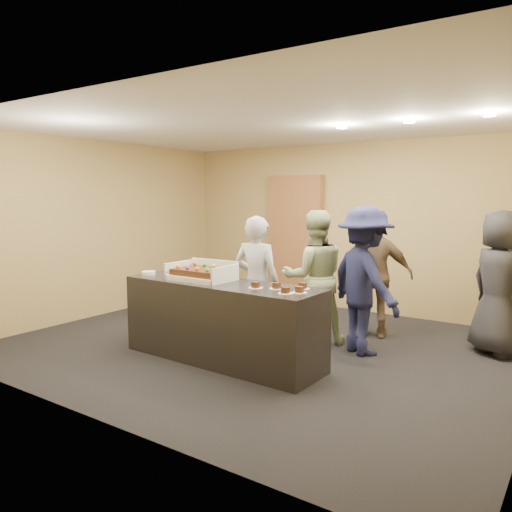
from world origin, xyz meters
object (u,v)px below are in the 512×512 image
Objects in this scene: serving_counter at (222,322)px; person_brown_extra at (375,275)px; sheet_cake at (201,272)px; person_sage_man at (314,277)px; cake_box at (203,276)px; storage_cabinet at (295,240)px; person_server_grey at (257,283)px; person_navy_man at (365,281)px; plate_stack at (149,273)px; person_dark_suit at (499,283)px.

serving_counter is 1.45× the size of person_brown_extra.
person_sage_man is (0.82, 1.22, -0.15)m from sheet_cake.
person_sage_man reaches higher than cake_box.
storage_cabinet is 3.17m from sheet_cake.
cake_box reaches higher than sheet_cake.
person_server_grey is 0.93× the size of person_navy_man.
serving_counter is 1.38× the size of person_navy_man.
person_navy_man is at bearing -43.53° from storage_cabinet.
person_server_grey is at bearing 59.42° from person_navy_man.
cake_box is at bearing -79.81° from storage_cabinet.
person_sage_man is (0.53, 1.22, 0.39)m from serving_counter.
storage_cabinet is (-0.85, 3.12, 0.65)m from serving_counter.
storage_cabinet is 3.08× the size of cake_box.
person_sage_man is (0.45, 0.63, 0.03)m from person_server_grey.
person_sage_man is 0.87m from person_brown_extra.
sheet_cake is 3.69× the size of plate_stack.
storage_cabinet reaches higher than person_sage_man.
cake_box is 0.80m from plate_stack.
plate_stack is at bearing -174.51° from serving_counter.
serving_counter is at bearing -5.20° from cake_box.
serving_counter is 3.30m from storage_cabinet.
plate_stack is 1.34m from person_server_grey.
cake_box is 3.46m from person_dark_suit.
storage_cabinet reaches higher than person_brown_extra.
storage_cabinet reaches higher than plate_stack.
cake_box is 4.32× the size of plate_stack.
person_brown_extra is at bearing 44.12° from person_dark_suit.
person_sage_man is 0.97× the size of person_navy_man.
person_brown_extra is at bearing -133.05° from person_server_grey.
person_server_grey is (0.37, 0.55, -0.13)m from cake_box.
person_sage_man is 0.69m from person_navy_man.
person_server_grey is at bearing -69.90° from storage_cabinet.
person_sage_man is at bearing 33.82° from person_brown_extra.
sheet_cake is at bearing -90.96° from cake_box.
cake_box is 0.41× the size of person_navy_man.
serving_counter is at bearing 0.00° from sheet_cake.
storage_cabinet is 1.33× the size of person_brown_extra.
person_navy_man is (2.30, 1.23, -0.05)m from plate_stack.
storage_cabinet is at bearing 107.03° from serving_counter.
person_navy_man is (1.14, 0.58, 0.06)m from person_server_grey.
person_server_grey is (1.17, 0.65, -0.11)m from plate_stack.
person_navy_man is at bearing -159.42° from person_server_grey.
person_navy_man is at bearing 137.15° from person_sage_man.
sheet_cake is at bearing -79.90° from storage_cabinet.
person_server_grey reaches higher than cake_box.
sheet_cake is 1.91m from person_navy_man.
serving_counter is 1.74m from person_navy_man.
plate_stack is (-1.08, -0.07, 0.47)m from serving_counter.
sheet_cake is at bearing 75.14° from person_dark_suit.
person_dark_suit is (2.82, 2.02, -0.15)m from sheet_cake.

